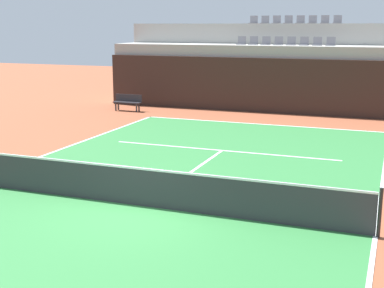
% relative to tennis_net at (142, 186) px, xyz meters
% --- Properties ---
extents(ground_plane, '(80.00, 80.00, 0.00)m').
position_rel_tennis_net_xyz_m(ground_plane, '(0.00, 0.00, -0.51)').
color(ground_plane, brown).
extents(court_surface, '(11.00, 24.00, 0.01)m').
position_rel_tennis_net_xyz_m(court_surface, '(0.00, 0.00, -0.50)').
color(court_surface, '#2D7238').
rests_on(court_surface, ground_plane).
extents(baseline_far, '(11.00, 0.10, 0.00)m').
position_rel_tennis_net_xyz_m(baseline_far, '(0.00, 11.95, -0.50)').
color(baseline_far, white).
rests_on(baseline_far, court_surface).
extents(sideline_right, '(0.10, 24.00, 0.00)m').
position_rel_tennis_net_xyz_m(sideline_right, '(5.45, 0.00, -0.50)').
color(sideline_right, white).
rests_on(sideline_right, court_surface).
extents(service_line_far, '(8.26, 0.10, 0.00)m').
position_rel_tennis_net_xyz_m(service_line_far, '(0.00, 6.40, -0.50)').
color(service_line_far, white).
rests_on(service_line_far, court_surface).
extents(centre_service_line, '(0.10, 6.40, 0.00)m').
position_rel_tennis_net_xyz_m(centre_service_line, '(0.00, 3.20, -0.50)').
color(centre_service_line, white).
rests_on(centre_service_line, court_surface).
extents(back_wall, '(18.52, 0.30, 2.74)m').
position_rel_tennis_net_xyz_m(back_wall, '(0.00, 15.35, 0.86)').
color(back_wall, black).
rests_on(back_wall, ground_plane).
extents(stands_tier_lower, '(18.52, 2.40, 3.34)m').
position_rel_tennis_net_xyz_m(stands_tier_lower, '(0.00, 16.70, 1.16)').
color(stands_tier_lower, '#9E9E99').
rests_on(stands_tier_lower, ground_plane).
extents(stands_tier_upper, '(18.52, 2.40, 4.43)m').
position_rel_tennis_net_xyz_m(stands_tier_upper, '(0.00, 19.10, 1.71)').
color(stands_tier_upper, '#9E9E99').
rests_on(stands_tier_upper, ground_plane).
extents(seating_row_lower, '(5.08, 0.44, 0.44)m').
position_rel_tennis_net_xyz_m(seating_row_lower, '(0.00, 16.80, 2.95)').
color(seating_row_lower, slate).
rests_on(seating_row_lower, stands_tier_lower).
extents(seating_row_upper, '(5.08, 0.44, 0.44)m').
position_rel_tennis_net_xyz_m(seating_row_upper, '(0.00, 19.20, 4.05)').
color(seating_row_upper, slate).
rests_on(seating_row_upper, stands_tier_upper).
extents(tennis_net, '(11.08, 0.08, 1.07)m').
position_rel_tennis_net_xyz_m(tennis_net, '(0.00, 0.00, 0.00)').
color(tennis_net, black).
rests_on(tennis_net, court_surface).
extents(player_bench, '(1.50, 0.40, 0.85)m').
position_rel_tennis_net_xyz_m(player_bench, '(-7.35, 13.29, -0.00)').
color(player_bench, '#232328').
rests_on(player_bench, ground_plane).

